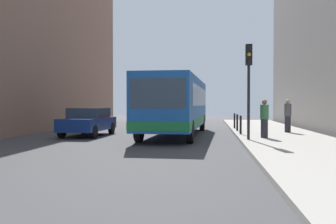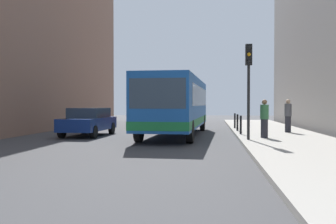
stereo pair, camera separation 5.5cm
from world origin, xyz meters
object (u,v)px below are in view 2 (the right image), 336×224
at_px(pedestrian_mid_sidewalk, 288,116).
at_px(car_beside_bus, 89,121).
at_px(bollard_near, 241,125).
at_px(bollard_mid, 237,123).
at_px(traffic_light, 249,73).
at_px(bollard_far, 235,121).
at_px(bus, 177,103).
at_px(car_behind_bus, 179,116).
at_px(pedestrian_near_signal, 264,119).

bearing_deg(pedestrian_mid_sidewalk, car_beside_bus, 102.68).
height_order(bollard_near, bollard_mid, same).
height_order(traffic_light, pedestrian_mid_sidewalk, traffic_light).
bearing_deg(bollard_far, bus, -128.35).
distance_m(bus, car_beside_bus, 4.78).
height_order(car_behind_bus, bollard_mid, car_behind_bus).
xyz_separation_m(bollard_near, pedestrian_near_signal, (0.91, -1.99, 0.40)).
relative_size(bus, pedestrian_near_signal, 6.39).
xyz_separation_m(bollard_near, pedestrian_mid_sidewalk, (2.65, 1.58, 0.42)).
xyz_separation_m(bollard_near, bollard_far, (0.00, 4.95, 0.00)).
distance_m(bus, pedestrian_mid_sidewalk, 6.10).
height_order(car_beside_bus, bollard_near, car_beside_bus).
height_order(car_beside_bus, traffic_light, traffic_light).
height_order(car_beside_bus, car_behind_bus, same).
bearing_deg(pedestrian_mid_sidewalk, bollard_near, 124.33).
distance_m(car_beside_bus, bollard_near, 7.96).
bearing_deg(car_behind_bus, traffic_light, 105.64).
relative_size(bus, bollard_mid, 11.70).
xyz_separation_m(car_behind_bus, bollard_mid, (4.07, -7.71, -0.16)).
relative_size(bus, bollard_near, 11.70).
relative_size(traffic_light, bollard_near, 4.32).
bearing_deg(pedestrian_near_signal, bus, -30.10).
relative_size(bollard_near, pedestrian_mid_sidewalk, 0.53).
height_order(bus, pedestrian_near_signal, bus).
height_order(car_behind_bus, pedestrian_mid_sidewalk, pedestrian_mid_sidewalk).
bearing_deg(car_behind_bus, bollard_near, 109.88).
bearing_deg(bollard_near, car_behind_bus, 111.81).
bearing_deg(car_behind_bus, bollard_far, 125.97).
height_order(traffic_light, pedestrian_near_signal, traffic_light).
xyz_separation_m(traffic_light, bollard_near, (-0.10, 3.00, -2.38)).
bearing_deg(pedestrian_near_signal, traffic_light, 53.81).
bearing_deg(bus, car_beside_bus, 13.04).
height_order(traffic_light, bollard_mid, traffic_light).
height_order(bus, bollard_far, bus).
distance_m(bollard_near, pedestrian_near_signal, 2.22).
distance_m(car_beside_bus, pedestrian_mid_sidewalk, 10.75).
relative_size(bollard_mid, bollard_far, 1.00).
xyz_separation_m(car_beside_bus, bollard_mid, (7.96, 2.62, -0.16)).
bearing_deg(bollard_near, car_beside_bus, -178.97).
distance_m(traffic_light, pedestrian_mid_sidewalk, 5.60).
height_order(bus, pedestrian_mid_sidewalk, bus).
distance_m(traffic_light, bollard_near, 3.83).
bearing_deg(bus, car_behind_bus, -83.13).
height_order(bus, car_beside_bus, bus).
height_order(bus, traffic_light, traffic_light).
distance_m(pedestrian_near_signal, pedestrian_mid_sidewalk, 3.97).
xyz_separation_m(car_beside_bus, car_behind_bus, (3.88, 10.32, 0.00)).
relative_size(car_beside_bus, bollard_far, 4.68).
bearing_deg(pedestrian_mid_sidewalk, pedestrian_near_signal, 157.45).
distance_m(bus, bollard_far, 5.51).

